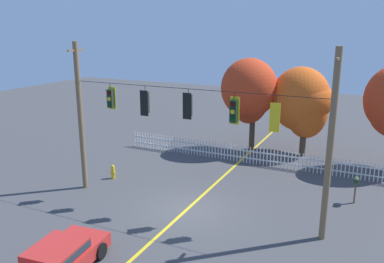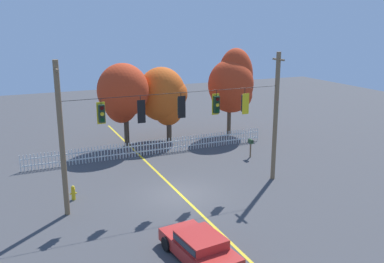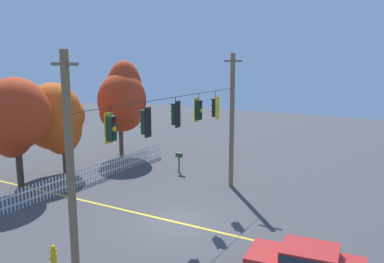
{
  "view_description": "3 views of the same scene",
  "coord_description": "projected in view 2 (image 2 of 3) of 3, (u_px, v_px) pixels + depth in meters",
  "views": [
    {
      "loc": [
        7.8,
        -15.72,
        8.56
      ],
      "look_at": [
        0.41,
        -0.32,
        4.05
      ],
      "focal_mm": 36.74,
      "sensor_mm": 36.0,
      "label": 1
    },
    {
      "loc": [
        -8.56,
        -21.0,
        9.72
      ],
      "look_at": [
        0.51,
        -0.51,
        3.82
      ],
      "focal_mm": 39.71,
      "sensor_mm": 36.0,
      "label": 2
    },
    {
      "loc": [
        -15.32,
        -9.69,
        7.66
      ],
      "look_at": [
        0.31,
        -0.73,
        4.37
      ],
      "focal_mm": 38.0,
      "sensor_mm": 36.0,
      "label": 3
    }
  ],
  "objects": [
    {
      "name": "autumn_maple_mid",
      "position": [
        164.0,
        96.0,
        34.72
      ],
      "size": [
        4.18,
        3.65,
        6.07
      ],
      "color": "#473828",
      "rests_on": "ground"
    },
    {
      "name": "autumn_maple_near_fence",
      "position": [
        122.0,
        93.0,
        32.53
      ],
      "size": [
        3.95,
        3.77,
        6.59
      ],
      "color": "#473828",
      "rests_on": "ground"
    },
    {
      "name": "parked_car",
      "position": [
        200.0,
        246.0,
        17.67
      ],
      "size": [
        2.33,
        4.19,
        1.15
      ],
      "color": "red",
      "rests_on": "ground"
    },
    {
      "name": "traffic_signal_northbound_primary",
      "position": [
        245.0,
        103.0,
        24.71
      ],
      "size": [
        0.43,
        0.38,
        1.51
      ],
      "color": "black"
    },
    {
      "name": "traffic_signal_eastbound_side",
      "position": [
        141.0,
        111.0,
        22.22
      ],
      "size": [
        0.43,
        0.38,
        1.44
      ],
      "color": "black"
    },
    {
      "name": "signal_support_span",
      "position": [
        180.0,
        127.0,
        23.37
      ],
      "size": [
        12.89,
        1.1,
        7.92
      ],
      "color": "brown",
      "rests_on": "ground"
    },
    {
      "name": "lane_centerline_stripe",
      "position": [
        180.0,
        194.0,
        24.39
      ],
      "size": [
        0.16,
        36.0,
        0.01
      ],
      "primitive_type": "cube",
      "color": "gold",
      "rests_on": "ground"
    },
    {
      "name": "traffic_signal_northbound_secondary",
      "position": [
        181.0,
        107.0,
        23.1
      ],
      "size": [
        0.43,
        0.38,
        1.38
      ],
      "color": "black"
    },
    {
      "name": "fire_hydrant",
      "position": [
        73.0,
        193.0,
        23.6
      ],
      "size": [
        0.38,
        0.22,
        0.83
      ],
      "color": "gold",
      "rests_on": "ground"
    },
    {
      "name": "ground",
      "position": [
        180.0,
        194.0,
        24.4
      ],
      "size": [
        80.0,
        80.0,
        0.0
      ],
      "primitive_type": "plane",
      "color": "#424244"
    },
    {
      "name": "traffic_signal_westbound_side",
      "position": [
        102.0,
        113.0,
        21.42
      ],
      "size": [
        0.43,
        0.38,
        1.34
      ],
      "color": "black"
    },
    {
      "name": "roadside_mailbox",
      "position": [
        251.0,
        143.0,
        30.74
      ],
      "size": [
        0.25,
        0.44,
        1.37
      ],
      "color": "brown",
      "rests_on": "ground"
    },
    {
      "name": "autumn_oak_far_east",
      "position": [
        232.0,
        85.0,
        36.17
      ],
      "size": [
        4.07,
        3.68,
        7.45
      ],
      "color": "brown",
      "rests_on": "ground"
    },
    {
      "name": "traffic_signal_southbound_primary",
      "position": [
        216.0,
        104.0,
        23.99
      ],
      "size": [
        0.43,
        0.38,
        1.43
      ],
      "color": "black"
    },
    {
      "name": "white_picket_fence",
      "position": [
        152.0,
        147.0,
        31.5
      ],
      "size": [
        18.36,
        0.06,
        1.13
      ],
      "color": "silver",
      "rests_on": "ground"
    }
  ]
}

